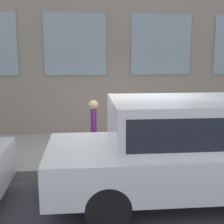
{
  "coord_description": "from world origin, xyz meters",
  "views": [
    {
      "loc": [
        -6.1,
        1.02,
        2.53
      ],
      "look_at": [
        0.45,
        0.42,
        1.27
      ],
      "focal_mm": 50.0,
      "sensor_mm": 36.0,
      "label": 1
    }
  ],
  "objects": [
    {
      "name": "ground_plane",
      "position": [
        0.0,
        0.0,
        0.0
      ],
      "size": [
        80.0,
        80.0,
        0.0
      ],
      "primitive_type": "plane",
      "color": "#47474C"
    },
    {
      "name": "sidewalk",
      "position": [
        1.47,
        0.0,
        0.08
      ],
      "size": [
        2.94,
        60.0,
        0.17
      ],
      "color": "#9E9B93",
      "rests_on": "ground_plane"
    },
    {
      "name": "building_facade",
      "position": [
        3.09,
        -0.0,
        3.89
      ],
      "size": [
        0.33,
        40.0,
        7.79
      ],
      "color": "gray",
      "rests_on": "ground_plane"
    },
    {
      "name": "fire_hydrant",
      "position": [
        0.41,
        0.02,
        0.58
      ],
      "size": [
        0.29,
        0.41,
        0.8
      ],
      "color": "red",
      "rests_on": "sidewalk"
    },
    {
      "name": "person",
      "position": [
        0.5,
        0.81,
        0.99
      ],
      "size": [
        0.33,
        0.22,
        1.36
      ],
      "rotation": [
        0.0,
        0.0,
        -1.18
      ],
      "color": "#232328",
      "rests_on": "sidewalk"
    },
    {
      "name": "parked_truck_white_near",
      "position": [
        -1.13,
        -0.92,
        1.0
      ],
      "size": [
        1.93,
        5.0,
        1.77
      ],
      "color": "black",
      "rests_on": "ground_plane"
    }
  ]
}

